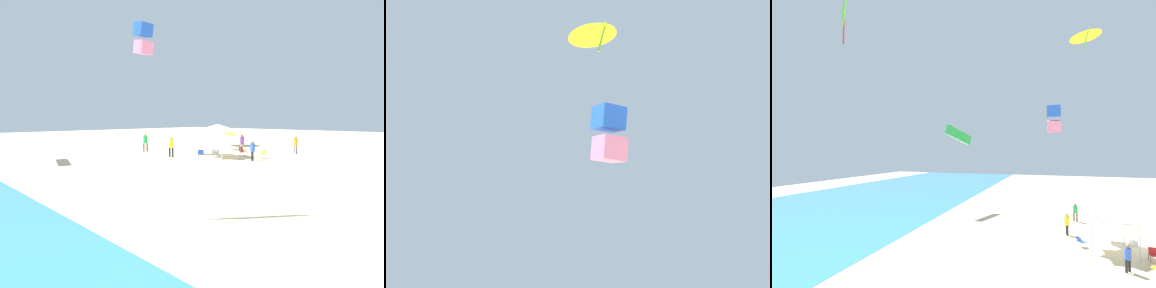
% 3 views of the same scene
% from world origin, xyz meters
% --- Properties ---
extents(ground, '(120.00, 120.00, 0.10)m').
position_xyz_m(ground, '(0.00, 0.00, -0.05)').
color(ground, beige).
extents(canopy_tent, '(3.13, 3.25, 2.87)m').
position_xyz_m(canopy_tent, '(-2.45, 2.96, 2.55)').
color(canopy_tent, '#B7B7BC').
rests_on(canopy_tent, ground).
extents(beach_umbrella, '(2.05, 2.03, 2.12)m').
position_xyz_m(beach_umbrella, '(0.45, -2.77, 1.73)').
color(beach_umbrella, silver).
rests_on(beach_umbrella, ground).
extents(folding_chair_right_of_tent, '(0.66, 0.58, 0.82)m').
position_xyz_m(folding_chair_right_of_tent, '(-3.33, 0.55, 0.47)').
color(folding_chair_right_of_tent, black).
rests_on(folding_chair_right_of_tent, ground).
extents(folding_chair_facing_ocean, '(0.78, 0.81, 0.82)m').
position_xyz_m(folding_chair_facing_ocean, '(-2.19, 4.74, 0.47)').
color(folding_chair_facing_ocean, black).
rests_on(folding_chair_facing_ocean, ground).
extents(folding_chair_near_cooler, '(0.77, 0.80, 0.82)m').
position_xyz_m(folding_chair_near_cooler, '(-5.63, 0.99, 0.47)').
color(folding_chair_near_cooler, black).
rests_on(folding_chair_near_cooler, ground).
extents(cooler_box, '(0.64, 0.45, 0.40)m').
position_xyz_m(cooler_box, '(-0.57, 0.96, 0.20)').
color(cooler_box, white).
rests_on(cooler_box, ground).
extents(person_far_stroller, '(0.41, 0.44, 1.73)m').
position_xyz_m(person_far_stroller, '(-6.14, -4.02, 1.01)').
color(person_far_stroller, slate).
rests_on(person_far_stroller, ground).
extents(person_beachcomber, '(0.49, 0.44, 1.86)m').
position_xyz_m(person_beachcomber, '(0.57, 5.56, 1.09)').
color(person_beachcomber, black).
rests_on(person_beachcomber, ground).
extents(person_by_tent, '(0.44, 0.49, 1.86)m').
position_xyz_m(person_by_tent, '(-1.91, -1.43, 1.09)').
color(person_by_tent, '#C6B28C').
rests_on(person_by_tent, ground).
extents(person_watching_sky, '(0.45, 0.45, 1.88)m').
position_xyz_m(person_watching_sky, '(5.62, 4.51, 1.10)').
color(person_watching_sky, brown).
rests_on(person_watching_sky, ground).
extents(person_kite_handler, '(0.39, 0.39, 1.64)m').
position_xyz_m(person_kite_handler, '(-5.67, 2.55, 0.96)').
color(person_kite_handler, black).
rests_on(person_kite_handler, ground).
extents(kite_box_blue, '(1.47, 1.29, 2.84)m').
position_xyz_m(kite_box_blue, '(3.09, 6.49, 10.28)').
color(kite_box_blue, blue).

